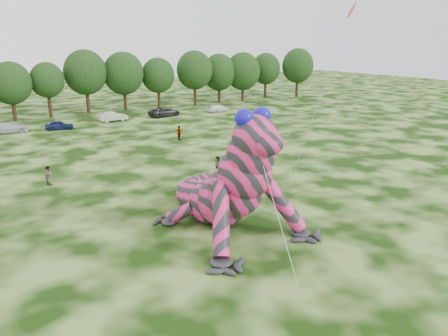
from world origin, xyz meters
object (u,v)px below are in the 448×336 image
tree_17 (297,73)px  car_7 (219,108)px  tree_10 (86,82)px  car_3 (8,128)px  flying_kite (347,23)px  spectator_3 (179,133)px  tree_12 (158,83)px  spectator_5 (217,165)px  tree_13 (195,78)px  car_4 (59,125)px  tree_16 (266,75)px  tree_11 (124,81)px  tree_15 (243,77)px  tree_9 (48,90)px  spectator_1 (49,175)px  car_6 (165,112)px  inflatable_gecko (212,163)px  tree_8 (12,92)px  tree_14 (219,78)px  car_5 (113,116)px

tree_17 → car_7: (-25.15, -8.61, -4.52)m
tree_10 → car_3: size_ratio=2.14×
flying_kite → spectator_3: flying_kite is taller
tree_12 → spectator_5: bearing=-106.6°
tree_13 → car_4: (-27.13, -10.76, -4.43)m
tree_10 → tree_16: (38.05, 0.79, -0.57)m
tree_11 → tree_15: 24.69m
tree_9 → spectator_1: 36.25m
tree_9 → car_6: bearing=-28.5°
spectator_3 → car_7: bearing=-52.1°
tree_10 → tree_12: 12.67m
flying_kite → car_7: size_ratio=3.52×
car_3 → spectator_5: size_ratio=3.15×
inflatable_gecko → tree_17: size_ratio=1.61×
tree_8 → tree_12: 24.24m
car_3 → car_4: car_3 is taller
flying_kite → tree_15: bearing=64.7°
tree_14 → tree_17: 18.61m
car_3 → spectator_1: 25.59m
flying_kite → tree_12: 48.51m
tree_17 → spectator_1: tree_17 is taller
tree_14 → car_4: 35.90m
tree_9 → tree_17: (50.88, -0.68, 0.81)m
tree_10 → tree_17: 44.59m
tree_11 → car_3: (-20.08, -10.62, -4.32)m
tree_12 → spectator_5: tree_12 is taller
tree_16 → car_5: size_ratio=2.20×
tree_9 → tree_15: tree_15 is taller
car_6 → spectator_1: size_ratio=3.20×
car_3 → car_4: bearing=-99.8°
tree_11 → car_7: bearing=-37.9°
tree_9 → tree_16: bearing=2.6°
car_6 → tree_10: bearing=35.9°
tree_14 → tree_17: size_ratio=0.91×
tree_16 → spectator_5: size_ratio=6.03×
flying_kite → tree_11: bearing=92.6°
car_3 → spectator_1: spectator_1 is taller
inflatable_gecko → tree_9: bearing=85.7°
tree_10 → car_3: tree_10 is taller
tree_17 → car_6: (-35.01, -7.95, -4.42)m
tree_13 → car_6: (-10.19, -8.41, -4.33)m
inflatable_gecko → car_4: (-1.78, 38.61, -3.52)m
spectator_5 → spectator_1: bearing=-75.1°
tree_16 → spectator_3: tree_16 is taller
car_4 → tree_15: bearing=-61.7°
flying_kite → tree_13: size_ratio=1.50×
tree_10 → spectator_5: 41.50m
car_6 → car_7: bearing=-102.0°
tree_12 → spectator_1: tree_12 is taller
inflatable_gecko → spectator_1: inflatable_gecko is taller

